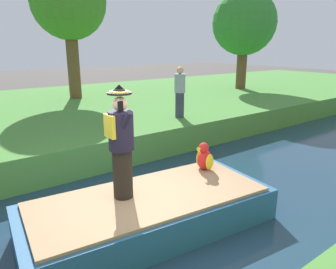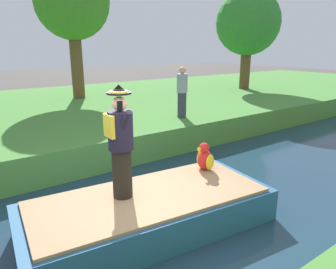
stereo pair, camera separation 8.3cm
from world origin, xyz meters
name	(u,v)px [view 1 (the left image)]	position (x,y,z in m)	size (l,w,h in m)	color
ground_plane	(136,238)	(0.00, 0.00, 0.00)	(80.00, 80.00, 0.00)	#4C4742
canal_water	(136,235)	(0.00, 0.00, 0.05)	(5.29, 48.00, 0.10)	#1E384C
grass_bank_near	(18,121)	(-8.33, 0.00, 0.44)	(11.37, 48.00, 0.89)	#478438
boat	(150,212)	(0.00, 0.28, 0.40)	(2.23, 4.36, 0.61)	#23517A
person_pirate	(121,143)	(-0.22, -0.09, 1.64)	(0.61, 0.42, 1.85)	black
parrot_plush	(204,158)	(-0.29, 1.80, 0.95)	(0.36, 0.34, 0.57)	red
tree_broad	(69,3)	(-9.48, 2.70, 4.77)	(3.05, 3.05, 5.47)	brown
tree_tall	(244,23)	(-7.27, 10.95, 4.18)	(3.24, 3.24, 4.96)	brown
person_bystander	(180,92)	(-3.73, 3.92, 1.70)	(0.34, 0.34, 1.60)	#33384C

